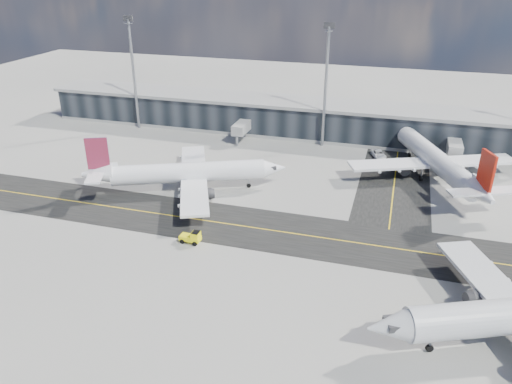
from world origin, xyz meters
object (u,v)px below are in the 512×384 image
baggage_tug (192,237)px  service_van (379,154)px  airliner_af (186,173)px  airliner_redtail (437,161)px

baggage_tug → service_van: bearing=153.0°
airliner_af → airliner_redtail: (47.13, 19.89, 0.23)m
airliner_af → baggage_tug: 20.36m
airliner_redtail → baggage_tug: 53.92m
airliner_redtail → baggage_tug: size_ratio=11.64×
airliner_redtail → baggage_tug: (-38.17, -37.96, -3.03)m
airliner_af → service_van: 45.94m
airliner_af → airliner_redtail: airliner_redtail is taller
airliner_redtail → service_van: airliner_redtail is taller
baggage_tug → service_van: (26.09, 47.61, -0.29)m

